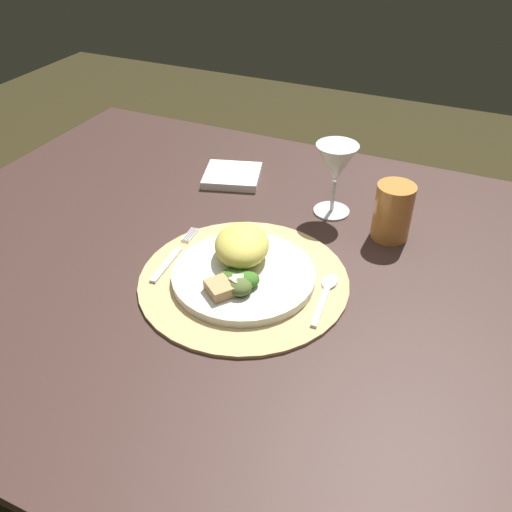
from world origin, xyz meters
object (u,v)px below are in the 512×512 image
(fork, at_px, (173,256))
(dinner_plate, at_px, (244,275))
(amber_tumbler, at_px, (393,212))
(napkin, at_px, (232,176))
(wine_glass, at_px, (336,166))
(dining_table, at_px, (261,325))
(spoon, at_px, (326,291))

(fork, bearing_deg, dinner_plate, -1.04)
(dinner_plate, xyz_separation_m, amber_tumbler, (0.19, 0.24, 0.04))
(napkin, bearing_deg, amber_tumbler, -12.28)
(amber_tumbler, bearing_deg, wine_glass, 162.90)
(dinner_plate, bearing_deg, dining_table, 78.28)
(dining_table, distance_m, spoon, 0.20)
(dinner_plate, relative_size, napkin, 1.99)
(dinner_plate, xyz_separation_m, napkin, (-0.18, 0.32, -0.00))
(fork, bearing_deg, dining_table, 17.52)
(dining_table, bearing_deg, dinner_plate, -101.72)
(fork, relative_size, amber_tumbler, 1.58)
(fork, distance_m, napkin, 0.32)
(fork, height_order, napkin, napkin)
(dining_table, distance_m, napkin, 0.36)
(napkin, xyz_separation_m, wine_glass, (0.24, -0.04, 0.09))
(napkin, bearing_deg, dining_table, -54.70)
(dining_table, distance_m, fork, 0.22)
(amber_tumbler, bearing_deg, dinner_plate, -129.00)
(spoon, height_order, wine_glass, wine_glass)
(dinner_plate, relative_size, wine_glass, 1.65)
(dining_table, relative_size, wine_glass, 9.56)
(dining_table, distance_m, wine_glass, 0.34)
(fork, xyz_separation_m, spoon, (0.28, 0.02, 0.00))
(spoon, xyz_separation_m, amber_tumbler, (0.05, 0.21, 0.05))
(dining_table, bearing_deg, amber_tumbler, 45.83)
(dinner_plate, height_order, amber_tumbler, amber_tumbler)
(dining_table, relative_size, spoon, 10.52)
(spoon, bearing_deg, amber_tumbler, 75.68)
(fork, height_order, amber_tumbler, amber_tumbler)
(dinner_plate, distance_m, napkin, 0.36)
(dinner_plate, distance_m, amber_tumbler, 0.31)
(dinner_plate, height_order, fork, dinner_plate)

